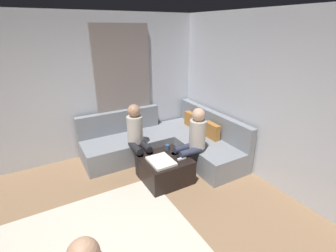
{
  "coord_description": "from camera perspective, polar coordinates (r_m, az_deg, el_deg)",
  "views": [
    {
      "loc": [
        1.7,
        -0.27,
        2.44
      ],
      "look_at": [
        -1.63,
        1.63,
        0.85
      ],
      "focal_mm": 25.78,
      "sensor_mm": 36.0,
      "label": 1
    }
  ],
  "objects": [
    {
      "name": "person_on_couch_back",
      "position": [
        4.14,
        5.86,
        -3.14
      ],
      "size": [
        0.3,
        0.6,
        1.2
      ],
      "rotation": [
        0.0,
        0.0,
        3.14
      ],
      "color": "#2D3347",
      "rests_on": "ground_plane"
    },
    {
      "name": "game_remote",
      "position": [
        4.0,
        3.23,
        -7.68
      ],
      "size": [
        0.05,
        0.15,
        0.02
      ],
      "primitive_type": "cube",
      "color": "white",
      "rests_on": "ottoman"
    },
    {
      "name": "wall_left",
      "position": [
        4.78,
        -25.81,
        7.07
      ],
      "size": [
        0.12,
        6.0,
        2.7
      ],
      "primitive_type": "cube",
      "color": "silver",
      "rests_on": "ground_plane"
    },
    {
      "name": "sectional_couch",
      "position": [
        4.86,
        -0.1,
        -3.88
      ],
      "size": [
        2.1,
        2.55,
        0.87
      ],
      "color": "gray",
      "rests_on": "ground_plane"
    },
    {
      "name": "coffee_mug",
      "position": [
        4.26,
        -0.13,
        -5.06
      ],
      "size": [
        0.08,
        0.08,
        0.1
      ],
      "primitive_type": "cylinder",
      "color": "#334C72",
      "rests_on": "ottoman"
    },
    {
      "name": "wall_back",
      "position": [
        3.8,
        30.85,
        2.54
      ],
      "size": [
        6.0,
        0.12,
        2.7
      ],
      "primitive_type": "cube",
      "color": "silver",
      "rests_on": "ground_plane"
    },
    {
      "name": "folded_blanket",
      "position": [
        3.91,
        -1.65,
        -8.32
      ],
      "size": [
        0.44,
        0.36,
        0.04
      ],
      "primitive_type": "cube",
      "color": "white",
      "rests_on": "ottoman"
    },
    {
      "name": "curtain_panel",
      "position": [
        4.95,
        -10.41,
        8.23
      ],
      "size": [
        0.06,
        1.1,
        2.5
      ],
      "primitive_type": "cube",
      "color": "gray",
      "rests_on": "ground_plane"
    },
    {
      "name": "person_on_couch_side",
      "position": [
        4.3,
        -7.27,
        -2.18
      ],
      "size": [
        0.6,
        0.3,
        1.2
      ],
      "rotation": [
        0.0,
        0.0,
        -1.57
      ],
      "color": "black",
      "rests_on": "ground_plane"
    },
    {
      "name": "ottoman",
      "position": [
        4.15,
        -0.8,
        -10.01
      ],
      "size": [
        0.76,
        0.76,
        0.42
      ],
      "primitive_type": "cube",
      "color": "black",
      "rests_on": "ground_plane"
    }
  ]
}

